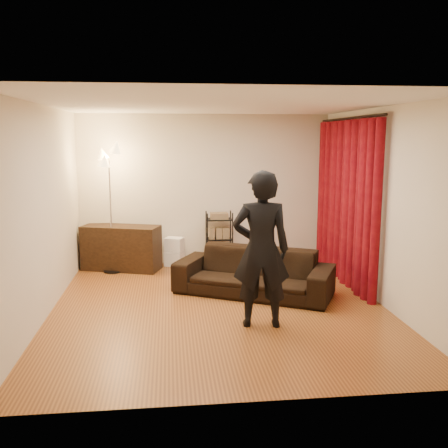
{
  "coord_description": "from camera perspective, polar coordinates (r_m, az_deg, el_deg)",
  "views": [
    {
      "loc": [
        -0.65,
        -6.49,
        2.29
      ],
      "look_at": [
        0.1,
        0.3,
        1.1
      ],
      "focal_mm": 40.0,
      "sensor_mm": 36.0,
      "label": 1
    }
  ],
  "objects": [
    {
      "name": "media_cabinet",
      "position": [
        8.9,
        -11.66,
        -2.67
      ],
      "size": [
        1.42,
        0.88,
        0.78
      ],
      "primitive_type": "cube",
      "rotation": [
        0.0,
        0.0,
        -0.31
      ],
      "color": "black",
      "rests_on": "ground"
    },
    {
      "name": "wire_shelf",
      "position": [
        8.96,
        -0.55,
        -1.71
      ],
      "size": [
        0.49,
        0.37,
        0.98
      ],
      "primitive_type": null,
      "rotation": [
        0.0,
        0.0,
        -0.15
      ],
      "color": "black",
      "rests_on": "ground"
    },
    {
      "name": "person",
      "position": [
        6.02,
        4.25,
        -2.94
      ],
      "size": [
        0.74,
        0.52,
        1.91
      ],
      "primitive_type": "imported",
      "rotation": [
        0.0,
        0.0,
        3.05
      ],
      "color": "black",
      "rests_on": "ground"
    },
    {
      "name": "floor",
      "position": [
        6.91,
        -0.56,
        -9.47
      ],
      "size": [
        5.0,
        5.0,
        0.0
      ],
      "primitive_type": "plane",
      "color": "#985A25",
      "rests_on": "ground"
    },
    {
      "name": "sofa",
      "position": [
        7.38,
        3.39,
        -5.52
      ],
      "size": [
        2.43,
        1.83,
        0.66
      ],
      "primitive_type": "imported",
      "rotation": [
        0.0,
        0.0,
        -0.47
      ],
      "color": "black",
      "rests_on": "ground"
    },
    {
      "name": "storage_boxes",
      "position": [
        9.03,
        -5.69,
        -3.16
      ],
      "size": [
        0.38,
        0.35,
        0.52
      ],
      "primitive_type": null,
      "rotation": [
        0.0,
        0.0,
        -0.38
      ],
      "color": "white",
      "rests_on": "ground"
    },
    {
      "name": "wall_back",
      "position": [
        9.06,
        -2.17,
        3.92
      ],
      "size": [
        5.0,
        0.0,
        5.0
      ],
      "primitive_type": "plane",
      "rotation": [
        1.57,
        0.0,
        0.0
      ],
      "color": "beige",
      "rests_on": "ground"
    },
    {
      "name": "floor_lamp",
      "position": [
        8.64,
        -12.84,
        1.49
      ],
      "size": [
        0.51,
        0.51,
        2.13
      ],
      "primitive_type": null,
      "rotation": [
        0.0,
        0.0,
        0.44
      ],
      "color": "silver",
      "rests_on": "ground"
    },
    {
      "name": "curtain_rod",
      "position": [
        8.12,
        14.17,
        11.64
      ],
      "size": [
        0.04,
        2.65,
        0.04
      ],
      "primitive_type": "cylinder",
      "rotation": [
        1.57,
        0.0,
        0.0
      ],
      "color": "black",
      "rests_on": "wall_right"
    },
    {
      "name": "wall_front",
      "position": [
        4.15,
        2.89,
        -3.22
      ],
      "size": [
        5.0,
        0.0,
        5.0
      ],
      "primitive_type": "plane",
      "rotation": [
        -1.57,
        0.0,
        0.0
      ],
      "color": "beige",
      "rests_on": "ground"
    },
    {
      "name": "wall_left",
      "position": [
        6.75,
        -19.96,
        1.28
      ],
      "size": [
        0.0,
        5.0,
        5.0
      ],
      "primitive_type": "plane",
      "rotation": [
        1.57,
        0.0,
        1.57
      ],
      "color": "beige",
      "rests_on": "ground"
    },
    {
      "name": "wall_right",
      "position": [
        7.17,
        17.63,
        1.88
      ],
      "size": [
        0.0,
        5.0,
        5.0
      ],
      "primitive_type": "plane",
      "rotation": [
        1.57,
        0.0,
        -1.57
      ],
      "color": "beige",
      "rests_on": "ground"
    },
    {
      "name": "curtain",
      "position": [
        8.17,
        13.65,
        2.46
      ],
      "size": [
        0.22,
        2.65,
        2.55
      ],
      "primitive_type": null,
      "color": "maroon",
      "rests_on": "ground"
    },
    {
      "name": "ceiling",
      "position": [
        6.53,
        -0.6,
        13.48
      ],
      "size": [
        5.0,
        5.0,
        0.0
      ],
      "primitive_type": "plane",
      "rotation": [
        3.14,
        0.0,
        0.0
      ],
      "color": "white",
      "rests_on": "ground"
    }
  ]
}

